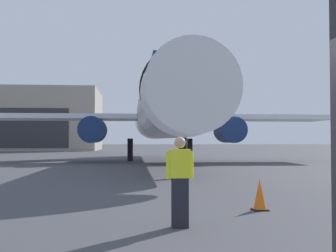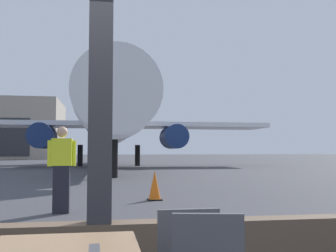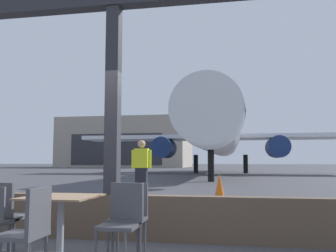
{
  "view_description": "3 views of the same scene",
  "coord_description": "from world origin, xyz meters",
  "views": [
    {
      "loc": [
        -1.72,
        -3.2,
        1.68
      ],
      "look_at": [
        -0.47,
        11.31,
        2.16
      ],
      "focal_mm": 44.91,
      "sensor_mm": 36.0,
      "label": 1
    },
    {
      "loc": [
        0.03,
        -3.4,
        1.24
      ],
      "look_at": [
        2.37,
        10.88,
        2.17
      ],
      "focal_mm": 42.3,
      "sensor_mm": 36.0,
      "label": 2
    },
    {
      "loc": [
        1.79,
        -5.2,
        1.13
      ],
      "look_at": [
        -1.73,
        14.27,
        3.08
      ],
      "focal_mm": 38.64,
      "sensor_mm": 36.0,
      "label": 3
    }
  ],
  "objects": [
    {
      "name": "traffic_cone",
      "position": [
        1.33,
        6.66,
        0.36
      ],
      "size": [
        0.36,
        0.36,
        0.75
      ],
      "color": "orange",
      "rests_on": "ground"
    },
    {
      "name": "window_frame",
      "position": [
        0.0,
        0.0,
        1.34
      ],
      "size": [
        7.83,
        0.24,
        3.77
      ],
      "color": "brown",
      "rests_on": "ground"
    },
    {
      "name": "ground_crew_worker",
      "position": [
        -0.8,
        4.85,
        0.9
      ],
      "size": [
        0.55,
        0.22,
        1.74
      ],
      "color": "black",
      "rests_on": "ground"
    },
    {
      "name": "airplane",
      "position": [
        0.53,
        27.18,
        3.69
      ],
      "size": [
        26.12,
        30.85,
        10.63
      ],
      "color": "silver",
      "rests_on": "ground"
    },
    {
      "name": "ground_plane",
      "position": [
        0.0,
        40.0,
        0.0
      ],
      "size": [
        220.0,
        220.0,
        0.0
      ],
      "primitive_type": "plane",
      "color": "#424247"
    }
  ]
}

